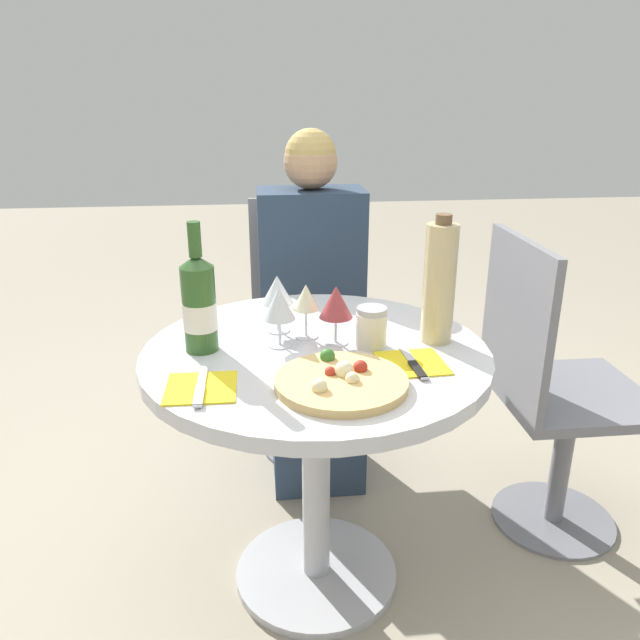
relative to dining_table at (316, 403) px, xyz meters
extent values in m
plane|color=#9E937F|center=(0.00, 0.00, -0.56)|extent=(12.00, 12.00, 0.00)
cylinder|color=#B2B2B7|center=(0.00, 0.00, -0.54)|extent=(0.45, 0.45, 0.02)
cylinder|color=#B2B2B7|center=(0.00, 0.00, -0.21)|extent=(0.08, 0.08, 0.65)
cylinder|color=silver|center=(0.00, 0.00, 0.13)|extent=(0.86, 0.86, 0.04)
cylinder|color=slate|center=(0.05, 0.69, -0.55)|extent=(0.38, 0.38, 0.01)
cylinder|color=slate|center=(0.05, 0.69, -0.34)|extent=(0.06, 0.06, 0.44)
cube|color=slate|center=(0.05, 0.69, -0.10)|extent=(0.42, 0.42, 0.03)
cube|color=slate|center=(0.05, 0.89, 0.14)|extent=(0.42, 0.02, 0.46)
cube|color=#28384C|center=(0.05, 0.52, -0.32)|extent=(0.31, 0.33, 0.47)
cube|color=#28384C|center=(0.05, 0.69, 0.17)|extent=(0.36, 0.21, 0.52)
sphere|color=tan|center=(0.05, 0.69, 0.52)|extent=(0.18, 0.18, 0.18)
sphere|color=tan|center=(0.05, 0.69, 0.54)|extent=(0.17, 0.17, 0.17)
cylinder|color=slate|center=(0.78, 0.16, -0.55)|extent=(0.38, 0.38, 0.01)
cylinder|color=slate|center=(0.78, 0.16, -0.34)|extent=(0.06, 0.06, 0.44)
cube|color=slate|center=(0.78, 0.16, -0.10)|extent=(0.42, 0.42, 0.03)
cube|color=slate|center=(0.58, 0.16, 0.14)|extent=(0.02, 0.42, 0.46)
cylinder|color=#DBB26B|center=(0.03, -0.21, 0.16)|extent=(0.29, 0.29, 0.02)
sphere|color=beige|center=(0.05, -0.23, 0.18)|extent=(0.03, 0.03, 0.03)
sphere|color=beige|center=(0.04, -0.19, 0.18)|extent=(0.04, 0.04, 0.04)
sphere|color=beige|center=(-0.02, -0.26, 0.18)|extent=(0.04, 0.04, 0.04)
sphere|color=#B22D1E|center=(0.01, -0.19, 0.17)|extent=(0.02, 0.02, 0.02)
sphere|color=#B22D1E|center=(0.08, -0.17, 0.18)|extent=(0.03, 0.03, 0.03)
sphere|color=#336B28|center=(0.02, -0.11, 0.18)|extent=(0.04, 0.04, 0.04)
cylinder|color=#2D5623|center=(-0.28, 0.02, 0.25)|extent=(0.08, 0.08, 0.21)
cone|color=#2D5623|center=(-0.28, 0.02, 0.37)|extent=(0.08, 0.08, 0.03)
cylinder|color=#2D5623|center=(-0.28, 0.02, 0.42)|extent=(0.03, 0.03, 0.08)
cylinder|color=silver|center=(-0.28, 0.02, 0.24)|extent=(0.08, 0.08, 0.07)
cylinder|color=tan|center=(0.31, 0.02, 0.30)|extent=(0.08, 0.08, 0.30)
cylinder|color=brown|center=(0.31, 0.02, 0.46)|extent=(0.04, 0.04, 0.02)
cylinder|color=silver|center=(0.14, 0.00, 0.19)|extent=(0.08, 0.08, 0.09)
cylinder|color=#B2B2B7|center=(0.14, 0.00, 0.24)|extent=(0.07, 0.07, 0.02)
cylinder|color=silver|center=(0.05, 0.03, 0.15)|extent=(0.06, 0.06, 0.00)
cylinder|color=silver|center=(0.05, 0.03, 0.19)|extent=(0.01, 0.01, 0.07)
cone|color=#9E383D|center=(0.05, 0.03, 0.26)|extent=(0.08, 0.08, 0.08)
cylinder|color=silver|center=(-0.09, 0.13, 0.15)|extent=(0.06, 0.06, 0.00)
cylinder|color=silver|center=(-0.09, 0.13, 0.19)|extent=(0.01, 0.01, 0.07)
cone|color=silver|center=(-0.09, 0.13, 0.26)|extent=(0.08, 0.08, 0.07)
cylinder|color=silver|center=(-0.09, 0.03, 0.15)|extent=(0.06, 0.06, 0.00)
cylinder|color=silver|center=(-0.09, 0.03, 0.19)|extent=(0.01, 0.01, 0.07)
cone|color=silver|center=(-0.09, 0.03, 0.26)|extent=(0.08, 0.08, 0.08)
cylinder|color=silver|center=(-0.02, 0.08, 0.15)|extent=(0.06, 0.06, 0.00)
cylinder|color=silver|center=(-0.02, 0.08, 0.19)|extent=(0.01, 0.01, 0.07)
cone|color=beige|center=(-0.02, 0.08, 0.26)|extent=(0.07, 0.07, 0.07)
cube|color=yellow|center=(-0.27, -0.19, 0.15)|extent=(0.15, 0.15, 0.00)
cube|color=silver|center=(-0.27, -0.19, 0.16)|extent=(0.02, 0.19, 0.00)
cube|color=silver|center=(-0.27, -0.24, 0.16)|extent=(0.02, 0.09, 0.00)
cube|color=yellow|center=(0.21, -0.11, 0.15)|extent=(0.16, 0.16, 0.00)
cube|color=silver|center=(0.21, -0.11, 0.16)|extent=(0.03, 0.19, 0.00)
cube|color=black|center=(0.21, -0.16, 0.16)|extent=(0.03, 0.09, 0.00)
camera|label=1|loc=(-0.14, -1.40, 0.76)|focal=35.00mm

